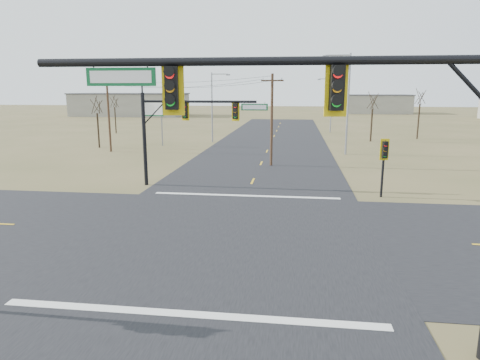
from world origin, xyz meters
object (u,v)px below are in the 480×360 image
(streetlight_a, at_px, (346,99))
(pedestal_signal_ne, at_px, (384,154))
(utility_pole_far, at_px, (109,114))
(mast_arm_near, at_px, (356,131))
(bare_tree_a, at_px, (97,105))
(bare_tree_b, at_px, (114,101))
(bare_tree_c, at_px, (373,100))
(bare_tree_d, at_px, (421,96))
(streetlight_c, at_px, (213,104))
(highway_sign, at_px, (153,114))
(streetlight_b, at_px, (330,102))
(utility_pole_near, at_px, (272,118))
(mast_arm_far, at_px, (187,119))

(streetlight_a, bearing_deg, pedestal_signal_ne, -98.26)
(utility_pole_far, bearing_deg, pedestal_signal_ne, -34.01)
(mast_arm_near, height_order, bare_tree_a, mast_arm_near)
(mast_arm_near, xyz_separation_m, bare_tree_a, (-24.39, 37.19, -0.78))
(bare_tree_b, bearing_deg, bare_tree_c, -8.89)
(bare_tree_d, bearing_deg, streetlight_c, -165.02)
(streetlight_c, relative_size, bare_tree_d, 1.22)
(pedestal_signal_ne, distance_m, highway_sign, 32.27)
(highway_sign, xyz_separation_m, streetlight_b, (22.50, 19.77, 0.94))
(bare_tree_c, bearing_deg, highway_sign, -163.72)
(mast_arm_near, bearing_deg, streetlight_c, 95.67)
(pedestal_signal_ne, distance_m, bare_tree_c, 31.24)
(highway_sign, bearing_deg, streetlight_c, 41.96)
(pedestal_signal_ne, height_order, streetlight_a, streetlight_a)
(mast_arm_near, xyz_separation_m, utility_pole_near, (-3.54, 27.65, -1.53))
(pedestal_signal_ne, xyz_separation_m, streetlight_a, (-0.45, 18.59, 3.01))
(mast_arm_far, xyz_separation_m, utility_pole_near, (5.34, 9.13, -0.48))
(mast_arm_near, xyz_separation_m, highway_sign, (-18.56, 39.79, -1.92))
(bare_tree_a, relative_size, bare_tree_c, 0.93)
(streetlight_c, bearing_deg, highway_sign, -136.52)
(utility_pole_far, bearing_deg, streetlight_b, 44.71)
(streetlight_a, relative_size, bare_tree_a, 1.64)
(mast_arm_far, xyz_separation_m, streetlight_b, (12.81, 41.04, 0.07))
(streetlight_a, height_order, streetlight_b, streetlight_a)
(utility_pole_far, bearing_deg, bare_tree_c, 24.05)
(streetlight_b, xyz_separation_m, streetlight_c, (-15.90, -15.28, 0.15))
(streetlight_c, height_order, bare_tree_d, streetlight_c)
(utility_pole_far, distance_m, highway_sign, 6.35)
(utility_pole_near, height_order, bare_tree_c, utility_pole_near)
(mast_arm_near, bearing_deg, pedestal_signal_ne, 66.81)
(utility_pole_far, bearing_deg, streetlight_a, 2.72)
(streetlight_b, bearing_deg, pedestal_signal_ne, -87.20)
(pedestal_signal_ne, height_order, bare_tree_b, bare_tree_b)
(pedestal_signal_ne, relative_size, streetlight_c, 0.43)
(highway_sign, bearing_deg, bare_tree_c, 24.01)
(streetlight_b, bearing_deg, bare_tree_b, -167.31)
(pedestal_signal_ne, distance_m, bare_tree_d, 36.67)
(streetlight_b, height_order, bare_tree_b, streetlight_b)
(utility_pole_near, distance_m, bare_tree_c, 23.39)
(highway_sign, height_order, streetlight_b, streetlight_b)
(pedestal_signal_ne, distance_m, streetlight_a, 18.84)
(mast_arm_near, relative_size, bare_tree_a, 1.83)
(mast_arm_far, bearing_deg, bare_tree_d, 65.26)
(mast_arm_near, xyz_separation_m, bare_tree_d, (15.42, 51.60, 0.03))
(highway_sign, bearing_deg, utility_pole_far, -111.32)
(streetlight_b, xyz_separation_m, bare_tree_c, (4.54, -11.87, 0.55))
(utility_pole_near, height_order, streetlight_b, streetlight_b)
(utility_pole_far, bearing_deg, mast_arm_near, -57.70)
(pedestal_signal_ne, relative_size, utility_pole_near, 0.47)
(utility_pole_far, xyz_separation_m, streetlight_a, (25.31, 1.20, 1.65))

